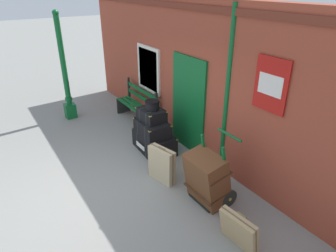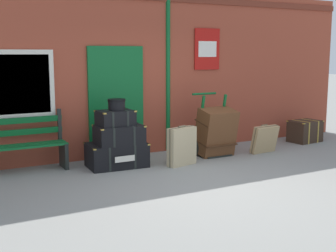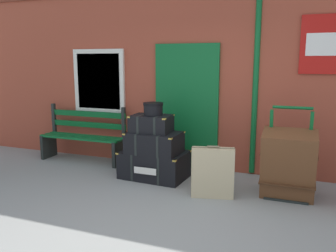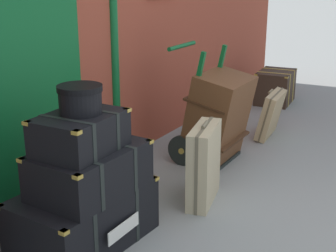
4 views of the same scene
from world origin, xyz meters
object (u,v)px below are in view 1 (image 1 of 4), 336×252
(lamp_post, at_px, (66,80))
(steamer_trunk_base, at_px, (154,142))
(suitcase_tan, at_px, (162,165))
(large_brown_trunk, at_px, (207,178))
(steamer_trunk_top, at_px, (151,115))
(steamer_trunk_middle, at_px, (152,128))
(round_hatbox, at_px, (152,105))
(porters_trolley, at_px, (214,185))
(suitcase_cream, at_px, (239,231))
(platform_bench, at_px, (137,106))

(lamp_post, xyz_separation_m, steamer_trunk_base, (2.84, 1.03, -0.87))
(steamer_trunk_base, height_order, suitcase_tan, suitcase_tan)
(large_brown_trunk, bearing_deg, steamer_trunk_top, 176.66)
(lamp_post, relative_size, steamer_trunk_base, 2.71)
(steamer_trunk_middle, bearing_deg, round_hatbox, 133.50)
(steamer_trunk_top, distance_m, large_brown_trunk, 2.07)
(porters_trolley, distance_m, suitcase_cream, 1.09)
(steamer_trunk_base, xyz_separation_m, steamer_trunk_top, (-0.03, -0.04, 0.66))
(round_hatbox, distance_m, suitcase_cream, 3.14)
(platform_bench, bearing_deg, large_brown_trunk, -9.27)
(suitcase_cream, bearing_deg, steamer_trunk_middle, 173.50)
(large_brown_trunk, bearing_deg, steamer_trunk_base, 175.60)
(steamer_trunk_base, height_order, large_brown_trunk, large_brown_trunk)
(steamer_trunk_base, relative_size, steamer_trunk_top, 1.68)
(platform_bench, bearing_deg, steamer_trunk_base, -15.18)
(porters_trolley, xyz_separation_m, suitcase_cream, (1.01, -0.42, 0.00))
(steamer_trunk_top, distance_m, suitcase_cream, 3.11)
(lamp_post, bearing_deg, large_brown_trunk, 10.24)
(round_hatbox, bearing_deg, suitcase_tan, -22.25)
(steamer_trunk_middle, height_order, suitcase_tan, steamer_trunk_middle)
(suitcase_tan, bearing_deg, round_hatbox, 157.75)
(porters_trolley, bearing_deg, suitcase_cream, -22.44)
(steamer_trunk_middle, bearing_deg, steamer_trunk_base, 117.10)
(porters_trolley, bearing_deg, lamp_post, -167.76)
(lamp_post, relative_size, large_brown_trunk, 3.01)
(steamer_trunk_base, bearing_deg, large_brown_trunk, -4.40)
(lamp_post, distance_m, platform_bench, 2.02)
(lamp_post, height_order, large_brown_trunk, lamp_post)
(suitcase_tan, bearing_deg, steamer_trunk_middle, 158.56)
(platform_bench, distance_m, steamer_trunk_top, 1.69)
(suitcase_cream, height_order, suitcase_tan, suitcase_tan)
(suitcase_cream, bearing_deg, round_hatbox, 173.04)
(steamer_trunk_base, bearing_deg, steamer_trunk_top, -128.00)
(platform_bench, height_order, round_hatbox, round_hatbox)
(platform_bench, xyz_separation_m, steamer_trunk_top, (1.57, -0.47, 0.43))
(steamer_trunk_middle, relative_size, steamer_trunk_top, 1.34)
(steamer_trunk_base, relative_size, porters_trolley, 0.88)
(platform_bench, height_order, steamer_trunk_top, platform_bench)
(porters_trolley, relative_size, large_brown_trunk, 1.26)
(platform_bench, xyz_separation_m, large_brown_trunk, (3.59, -0.59, 0.03))
(round_hatbox, xyz_separation_m, porters_trolley, (1.99, 0.05, -0.84))
(large_brown_trunk, xyz_separation_m, suitcase_cream, (1.01, -0.24, -0.20))
(steamer_trunk_middle, height_order, round_hatbox, round_hatbox)
(porters_trolley, height_order, suitcase_tan, porters_trolley)
(round_hatbox, bearing_deg, porters_trolley, 1.41)
(suitcase_cream, relative_size, suitcase_tan, 0.85)
(round_hatbox, relative_size, suitcase_tan, 0.43)
(steamer_trunk_middle, distance_m, porters_trolley, 1.99)
(suitcase_tan, bearing_deg, porters_trolley, 26.89)
(steamer_trunk_top, bearing_deg, platform_bench, 163.37)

